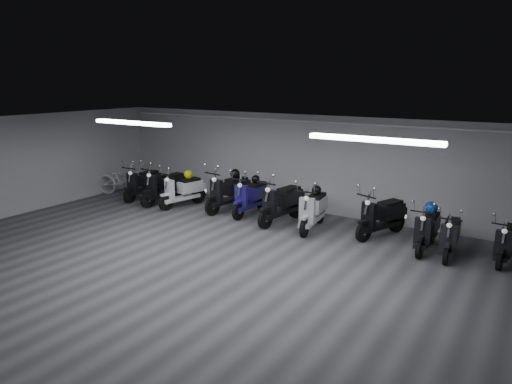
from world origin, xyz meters
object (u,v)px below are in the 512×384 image
Objects in this scene: scooter_0 at (143,178)px; helmet_4 at (256,179)px; scooter_8 at (428,223)px; scooter_2 at (182,185)px; helmet_1 at (317,190)px; scooter_1 at (164,181)px; scooter_4 at (251,191)px; scooter_9 at (451,229)px; scooter_6 at (313,203)px; scooter_10 at (508,236)px; helmet_0 at (431,208)px; helmet_2 at (188,174)px; helmet_3 at (235,174)px; scooter_7 at (382,210)px; bicycle at (124,176)px; scooter_5 at (281,196)px; scooter_3 at (229,186)px.

scooter_0 reaches higher than helmet_4.
scooter_2 is at bearing -178.99° from scooter_8.
scooter_1 is at bearing -175.91° from helmet_1.
scooter_4 is 5.42m from scooter_9.
scooter_2 reaches higher than scooter_9.
scooter_9 is (3.31, -0.05, -0.09)m from scooter_6.
scooter_1 is 9.40m from scooter_10.
scooter_2 is 0.96× the size of scooter_4.
helmet_2 is (-7.05, -0.12, 0.02)m from helmet_0.
helmet_3 reaches higher than scooter_10.
scooter_4 is (2.91, 0.42, -0.02)m from scooter_1.
scooter_10 reaches higher than helmet_4.
scooter_2 reaches higher than helmet_1.
scooter_7 is at bearing 0.28° from scooter_0.
helmet_3 is at bearing 27.11° from scooter_1.
scooter_7 is at bearing 6.41° from scooter_6.
scooter_2 is at bearing -106.19° from bicycle.
scooter_9 is 7.57m from helmet_2.
scooter_4 is at bearing 17.29° from scooter_1.
scooter_1 reaches higher than scooter_2.
scooter_5 reaches higher than scooter_7.
bicycle reaches higher than helmet_2.
scooter_0 is 6.00m from helmet_1.
scooter_7 reaches higher than scooter_2.
scooter_3 reaches higher than helmet_0.
scooter_0 is 0.98× the size of scooter_7.
scooter_5 is at bearing -104.02° from bicycle.
helmet_4 is (2.21, 0.67, 0.32)m from scooter_2.
scooter_5 is 1.06× the size of scooter_6.
scooter_4 reaches higher than scooter_7.
scooter_3 is 7.27m from scooter_10.
scooter_1 reaches higher than helmet_4.
scooter_1 is 0.84m from helmet_2.
scooter_9 is at bearing -160.45° from scooter_10.
scooter_7 is at bearing 173.83° from helmet_0.
scooter_5 is 1.16× the size of scooter_8.
scooter_8 reaches higher than scooter_10.
scooter_0 is at bearing -168.82° from helmet_3.
scooter_0 reaches higher than scooter_8.
scooter_1 is 7.74× the size of helmet_1.
scooter_4 is (3.93, 0.34, 0.02)m from scooter_0.
scooter_0 is 1.02× the size of scooter_2.
helmet_0 is (1.16, -0.13, 0.25)m from scooter_7.
helmet_4 is at bearing -1.96° from helmet_3.
scooter_7 is 7.63× the size of helmet_4.
scooter_8 is 5.87× the size of helmet_0.
scooter_0 is 0.97× the size of scooter_4.
scooter_3 reaches higher than scooter_6.
bicycle reaches higher than helmet_4.
scooter_4 reaches higher than bicycle.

